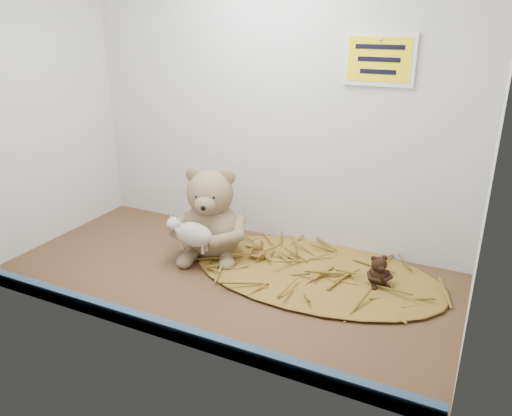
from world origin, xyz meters
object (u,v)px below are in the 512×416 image
at_px(main_teddy, 211,212).
at_px(toy_lamb, 194,234).
at_px(mini_teddy_brown, 378,269).
at_px(mini_teddy_tan, 259,248).

height_order(main_teddy, toy_lamb, main_teddy).
bearing_deg(mini_teddy_brown, toy_lamb, 159.45).
bearing_deg(toy_lamb, mini_teddy_tan, 35.91).
distance_m(main_teddy, mini_teddy_brown, 0.48).
bearing_deg(main_teddy, toy_lamb, -107.77).
relative_size(main_teddy, toy_lamb, 1.85).
relative_size(main_teddy, mini_teddy_brown, 3.30).
bearing_deg(mini_teddy_brown, mini_teddy_tan, 147.57).
height_order(toy_lamb, mini_teddy_tan, toy_lamb).
height_order(main_teddy, mini_teddy_brown, main_teddy).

